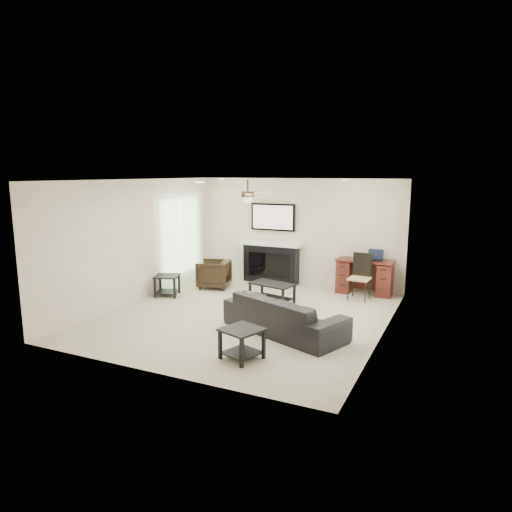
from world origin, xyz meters
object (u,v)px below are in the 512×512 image
(armchair, at_px, (214,274))
(fireplace_unit, at_px, (271,244))
(coffee_table, at_px, (272,293))
(sofa, at_px, (284,315))
(desk, at_px, (365,277))

(armchair, bearing_deg, fireplace_unit, 120.25)
(coffee_table, bearing_deg, armchair, 174.16)
(sofa, relative_size, desk, 1.76)
(sofa, xyz_separation_m, desk, (0.67, 3.10, 0.07))
(sofa, bearing_deg, armchair, -18.46)
(coffee_table, relative_size, fireplace_unit, 0.47)
(coffee_table, bearing_deg, sofa, -48.55)
(coffee_table, xyz_separation_m, desk, (1.57, 1.50, 0.18))
(sofa, xyz_separation_m, fireplace_unit, (-1.60, 3.16, 0.64))
(armchair, relative_size, fireplace_unit, 0.37)
(fireplace_unit, xyz_separation_m, desk, (2.28, -0.06, -0.57))
(coffee_table, bearing_deg, desk, 55.73)
(sofa, relative_size, fireplace_unit, 1.12)
(sofa, height_order, fireplace_unit, fireplace_unit)
(fireplace_unit, bearing_deg, coffee_table, -65.78)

